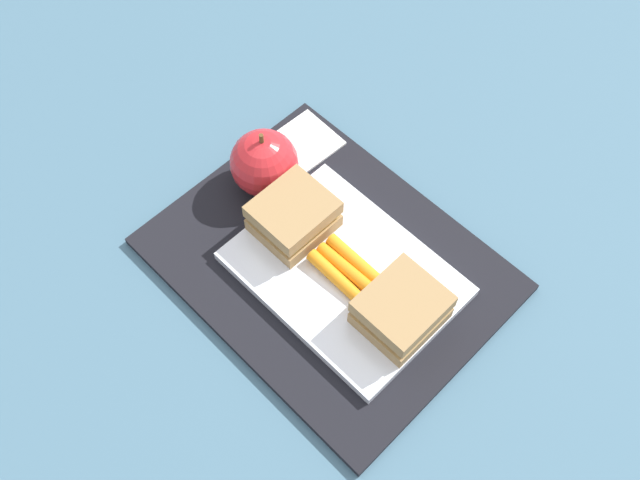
{
  "coord_description": "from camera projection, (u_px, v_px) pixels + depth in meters",
  "views": [
    {
      "loc": [
        -0.26,
        0.27,
        0.7
      ],
      "look_at": [
        0.01,
        0.0,
        0.04
      ],
      "focal_mm": 40.37,
      "sensor_mm": 36.0,
      "label": 1
    }
  ],
  "objects": [
    {
      "name": "ground_plane",
      "position": [
        328.0,
        266.0,
        0.79
      ],
      "size": [
        2.4,
        2.4,
        0.0
      ],
      "primitive_type": "plane",
      "color": "#42667A"
    },
    {
      "name": "lunchbag_mat",
      "position": [
        328.0,
        264.0,
        0.79
      ],
      "size": [
        0.36,
        0.28,
        0.01
      ],
      "primitive_type": "cube",
      "color": "black",
      "rests_on": "ground_plane"
    },
    {
      "name": "food_tray",
      "position": [
        345.0,
        274.0,
        0.77
      ],
      "size": [
        0.23,
        0.17,
        0.01
      ],
      "primitive_type": "cube",
      "color": "white",
      "rests_on": "lunchbag_mat"
    },
    {
      "name": "sandwich_half_left",
      "position": [
        401.0,
        310.0,
        0.72
      ],
      "size": [
        0.07,
        0.08,
        0.04
      ],
      "color": "#9E7A4C",
      "rests_on": "food_tray"
    },
    {
      "name": "sandwich_half_right",
      "position": [
        293.0,
        216.0,
        0.77
      ],
      "size": [
        0.07,
        0.08,
        0.04
      ],
      "color": "#9E7A4C",
      "rests_on": "food_tray"
    },
    {
      "name": "carrot_sticks_bundle",
      "position": [
        346.0,
        269.0,
        0.76
      ],
      "size": [
        0.08,
        0.04,
        0.02
      ],
      "color": "orange",
      "rests_on": "food_tray"
    },
    {
      "name": "apple",
      "position": [
        264.0,
        163.0,
        0.8
      ],
      "size": [
        0.08,
        0.08,
        0.09
      ],
      "color": "red",
      "rests_on": "lunchbag_mat"
    },
    {
      "name": "paper_napkin",
      "position": [
        305.0,
        142.0,
        0.87
      ],
      "size": [
        0.07,
        0.07,
        0.0
      ],
      "primitive_type": "cube",
      "rotation": [
        0.0,
        0.0,
        -0.04
      ],
      "color": "white",
      "rests_on": "lunchbag_mat"
    }
  ]
}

